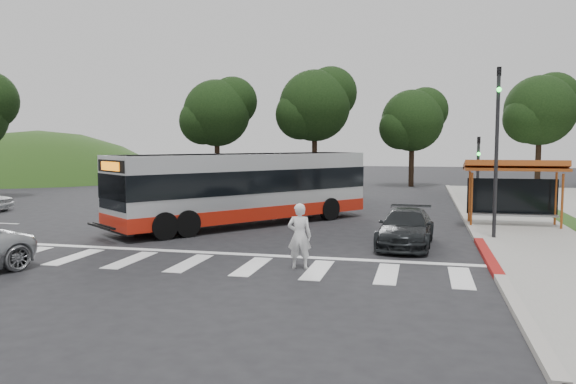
% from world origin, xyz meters
% --- Properties ---
extents(ground, '(140.00, 140.00, 0.00)m').
position_xyz_m(ground, '(0.00, 0.00, 0.00)').
color(ground, black).
rests_on(ground, ground).
extents(sidewalk_east, '(4.00, 40.00, 0.12)m').
position_xyz_m(sidewalk_east, '(11.00, 8.00, 0.06)').
color(sidewalk_east, gray).
rests_on(sidewalk_east, ground).
extents(curb_east, '(0.30, 40.00, 0.15)m').
position_xyz_m(curb_east, '(9.00, 8.00, 0.07)').
color(curb_east, '#9E9991').
rests_on(curb_east, ground).
extents(curb_east_red, '(0.32, 6.00, 0.15)m').
position_xyz_m(curb_east_red, '(9.00, -2.00, 0.08)').
color(curb_east_red, maroon).
rests_on(curb_east_red, ground).
extents(hillside_nw, '(44.00, 44.00, 10.00)m').
position_xyz_m(hillside_nw, '(-32.00, 30.00, 0.00)').
color(hillside_nw, '#1B3C13').
rests_on(hillside_nw, ground).
extents(crosswalk_ladder, '(18.00, 2.60, 0.01)m').
position_xyz_m(crosswalk_ladder, '(0.00, -5.00, 0.01)').
color(crosswalk_ladder, silver).
rests_on(crosswalk_ladder, ground).
extents(bus_shelter, '(4.20, 1.60, 2.86)m').
position_xyz_m(bus_shelter, '(10.80, 5.10, 2.35)').
color(bus_shelter, '#9B4719').
rests_on(bus_shelter, sidewalk_east).
extents(traffic_signal_ne_tall, '(0.18, 0.37, 6.50)m').
position_xyz_m(traffic_signal_ne_tall, '(9.60, 1.49, 3.88)').
color(traffic_signal_ne_tall, black).
rests_on(traffic_signal_ne_tall, ground).
extents(traffic_signal_ne_short, '(0.18, 0.37, 4.00)m').
position_xyz_m(traffic_signal_ne_short, '(9.60, 8.49, 2.48)').
color(traffic_signal_ne_short, black).
rests_on(traffic_signal_ne_short, ground).
extents(tree_ne_a, '(6.16, 5.74, 9.30)m').
position_xyz_m(tree_ne_a, '(16.08, 28.06, 6.39)').
color(tree_ne_a, black).
rests_on(tree_ne_a, parking_lot).
extents(tree_north_a, '(6.60, 6.15, 10.17)m').
position_xyz_m(tree_north_a, '(-1.92, 26.07, 6.92)').
color(tree_north_a, black).
rests_on(tree_north_a, ground).
extents(tree_north_b, '(5.72, 5.33, 8.43)m').
position_xyz_m(tree_north_b, '(6.07, 28.06, 5.66)').
color(tree_north_b, black).
rests_on(tree_north_b, ground).
extents(tree_north_c, '(6.16, 5.74, 9.30)m').
position_xyz_m(tree_north_c, '(-9.92, 24.06, 6.29)').
color(tree_north_c, black).
rests_on(tree_north_c, ground).
extents(transit_bus, '(9.64, 11.54, 3.21)m').
position_xyz_m(transit_bus, '(-0.79, 3.18, 1.60)').
color(transit_bus, '#B3B5B8').
rests_on(transit_bus, ground).
extents(pedestrian, '(0.74, 0.51, 1.94)m').
position_xyz_m(pedestrian, '(3.45, -4.92, 0.97)').
color(pedestrian, white).
rests_on(pedestrian, ground).
extents(dark_sedan, '(2.11, 4.63, 1.31)m').
position_xyz_m(dark_sedan, '(6.38, -0.44, 0.66)').
color(dark_sedan, black).
rests_on(dark_sedan, ground).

